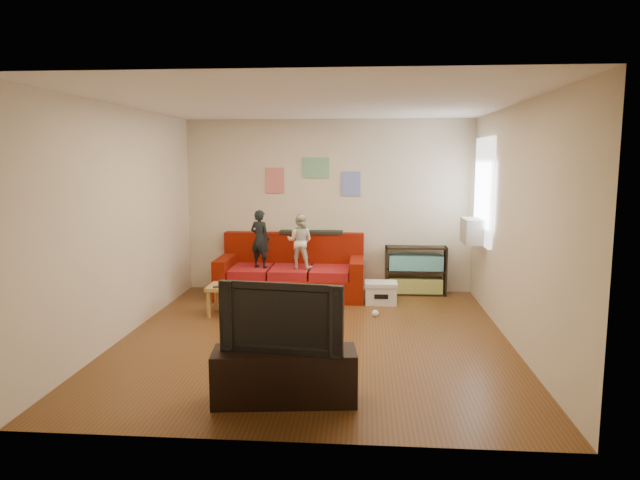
# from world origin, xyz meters

# --- Properties ---
(room_shell) EXTENTS (4.52, 5.02, 2.72)m
(room_shell) POSITION_xyz_m (0.00, 0.00, 1.35)
(room_shell) COLOR brown
(room_shell) RESTS_ON ground
(sofa) EXTENTS (2.20, 1.01, 0.97)m
(sofa) POSITION_xyz_m (-0.54, 2.08, 0.33)
(sofa) COLOR maroon
(sofa) RESTS_ON ground
(child_a) EXTENTS (0.37, 0.32, 0.87)m
(child_a) POSITION_xyz_m (-0.99, 1.90, 0.90)
(child_a) COLOR black
(child_a) RESTS_ON sofa
(child_b) EXTENTS (0.44, 0.37, 0.82)m
(child_b) POSITION_xyz_m (-0.39, 1.90, 0.87)
(child_b) COLOR beige
(child_b) RESTS_ON sofa
(coffee_table) EXTENTS (0.89, 0.49, 0.40)m
(coffee_table) POSITION_xyz_m (-1.07, 0.94, 0.34)
(coffee_table) COLOR #B99245
(coffee_table) RESTS_ON ground
(remote) EXTENTS (0.19, 0.17, 0.02)m
(remote) POSITION_xyz_m (-1.32, 0.82, 0.41)
(remote) COLOR black
(remote) RESTS_ON coffee_table
(game_controller) EXTENTS (0.15, 0.05, 0.03)m
(game_controller) POSITION_xyz_m (-0.87, 0.99, 0.42)
(game_controller) COLOR silver
(game_controller) RESTS_ON coffee_table
(bookshelf) EXTENTS (0.94, 0.28, 0.75)m
(bookshelf) POSITION_xyz_m (1.37, 2.30, 0.33)
(bookshelf) COLOR black
(bookshelf) RESTS_ON ground
(window) EXTENTS (0.04, 1.08, 1.48)m
(window) POSITION_xyz_m (2.22, 1.65, 1.64)
(window) COLOR white
(window) RESTS_ON room_shell
(ac_unit) EXTENTS (0.28, 0.55, 0.35)m
(ac_unit) POSITION_xyz_m (2.10, 1.65, 1.08)
(ac_unit) COLOR #B7B2A3
(ac_unit) RESTS_ON window
(artwork_left) EXTENTS (0.30, 0.01, 0.40)m
(artwork_left) POSITION_xyz_m (-0.85, 2.48, 1.75)
(artwork_left) COLOR #D87266
(artwork_left) RESTS_ON room_shell
(artwork_center) EXTENTS (0.42, 0.01, 0.32)m
(artwork_center) POSITION_xyz_m (-0.20, 2.48, 1.95)
(artwork_center) COLOR #72B27F
(artwork_center) RESTS_ON room_shell
(artwork_right) EXTENTS (0.30, 0.01, 0.38)m
(artwork_right) POSITION_xyz_m (0.35, 2.48, 1.70)
(artwork_right) COLOR #727FCC
(artwork_right) RESTS_ON room_shell
(file_box) EXTENTS (0.46, 0.35, 0.32)m
(file_box) POSITION_xyz_m (0.82, 1.67, 0.16)
(file_box) COLOR silver
(file_box) RESTS_ON ground
(tv_stand) EXTENTS (1.27, 0.55, 0.46)m
(tv_stand) POSITION_xyz_m (-0.10, -1.79, 0.23)
(tv_stand) COLOR black
(tv_stand) RESTS_ON ground
(television) EXTENTS (1.08, 0.28, 0.61)m
(television) POSITION_xyz_m (-0.10, -1.79, 0.77)
(television) COLOR black
(television) RESTS_ON tv_stand
(tissue) EXTENTS (0.11, 0.11, 0.09)m
(tissue) POSITION_xyz_m (0.73, 0.97, 0.05)
(tissue) COLOR white
(tissue) RESTS_ON ground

